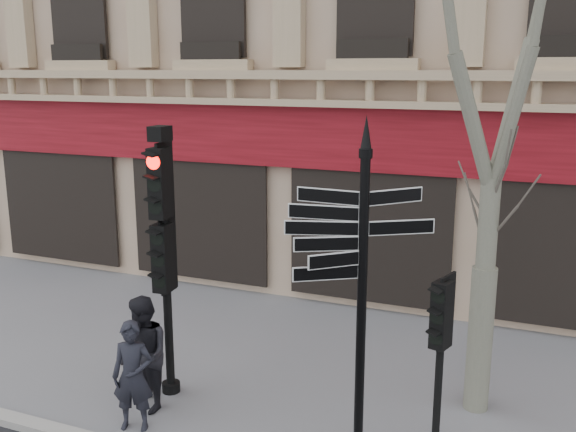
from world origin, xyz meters
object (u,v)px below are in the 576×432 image
object	(u,v)px
traffic_signal_main	(164,230)
pedestrian_b	(144,354)
fingerpost	(363,237)
traffic_signal_secondary	(441,333)
pedestrian_a	(133,376)

from	to	relation	value
traffic_signal_main	pedestrian_b	distance (m)	1.86
fingerpost	pedestrian_b	bearing A→B (deg)	157.08
traffic_signal_main	traffic_signal_secondary	xyz separation A→B (m)	(4.11, 0.07, -1.00)
traffic_signal_secondary	pedestrian_b	world-z (taller)	traffic_signal_secondary
traffic_signal_main	pedestrian_b	xyz separation A→B (m)	(-0.06, -0.59, -1.76)
traffic_signal_main	pedestrian_b	size ratio (longest dim) A/B	2.39
traffic_signal_main	pedestrian_a	xyz separation A→B (m)	(0.11, -1.09, -1.83)
pedestrian_a	pedestrian_b	distance (m)	0.54
fingerpost	traffic_signal_secondary	size ratio (longest dim) A/B	1.90
pedestrian_a	pedestrian_b	bearing A→B (deg)	90.56
pedestrian_a	traffic_signal_secondary	bearing A→B (deg)	-1.70
pedestrian_b	pedestrian_a	bearing A→B (deg)	-38.00
traffic_signal_secondary	traffic_signal_main	bearing A→B (deg)	-162.13
traffic_signal_main	pedestrian_a	distance (m)	2.14
traffic_signal_secondary	pedestrian_b	xyz separation A→B (m)	(-4.17, -0.66, -0.76)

